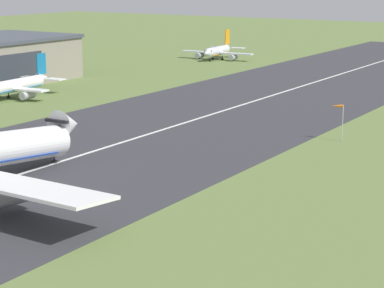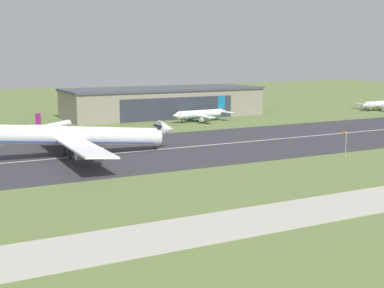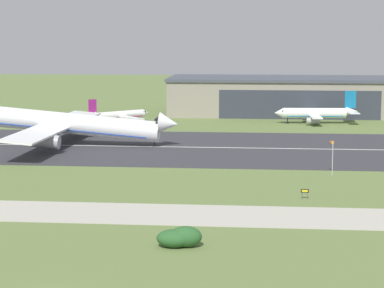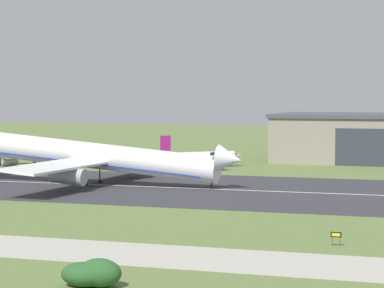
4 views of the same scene
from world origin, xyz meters
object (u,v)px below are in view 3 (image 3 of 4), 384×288
(shrub_clump, at_px, (180,238))
(windsock_pole, at_px, (331,144))
(airplane_landing, at_px, (51,122))
(runway_sign, at_px, (305,192))
(airplane_parked_centre, at_px, (119,115))
(airplane_parked_west, at_px, (316,113))

(shrub_clump, distance_m, windsock_pole, 53.55)
(airplane_landing, relative_size, runway_sign, 37.97)
(airplane_landing, bearing_deg, airplane_parked_centre, 79.47)
(airplane_parked_west, height_order, runway_sign, airplane_parked_west)
(windsock_pole, bearing_deg, runway_sign, -105.44)
(airplane_parked_west, distance_m, airplane_parked_centre, 55.97)
(airplane_landing, relative_size, windsock_pole, 9.45)
(airplane_parked_centre, distance_m, windsock_pole, 89.98)
(airplane_parked_west, xyz_separation_m, runway_sign, (-8.33, -98.66, -1.76))
(airplane_parked_west, bearing_deg, airplane_parked_centre, -174.45)
(airplane_parked_centre, distance_m, runway_sign, 104.61)
(airplane_parked_west, distance_m, shrub_clump, 128.96)
(airplane_landing, height_order, runway_sign, airplane_landing)
(airplane_parked_west, height_order, windsock_pole, airplane_parked_west)
(shrub_clump, height_order, runway_sign, shrub_clump)
(airplane_landing, bearing_deg, runway_sign, -43.19)
(shrub_clump, bearing_deg, airplane_landing, 115.93)
(airplane_parked_centre, bearing_deg, windsock_pole, -53.81)
(airplane_parked_west, xyz_separation_m, windsock_pole, (-2.61, -77.98, 2.69))
(shrub_clump, bearing_deg, runway_sign, 59.55)
(airplane_parked_centre, height_order, windsock_pole, airplane_parked_centre)
(airplane_landing, distance_m, runway_sign, 75.68)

